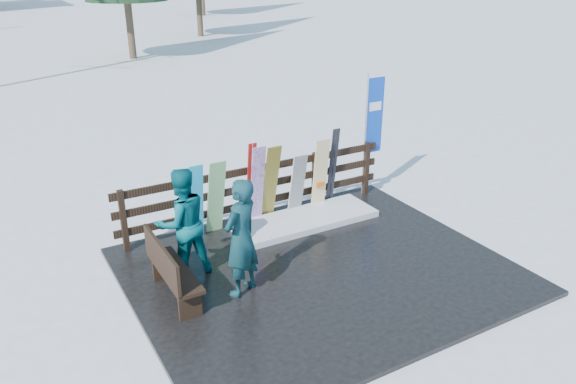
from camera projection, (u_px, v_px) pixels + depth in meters
ground at (319, 273)px, 9.35m from camera, size 700.00×700.00×0.00m
deck at (319, 271)px, 9.33m from camera, size 6.00×5.00×0.08m
fence at (258, 188)px, 10.81m from camera, size 5.60×0.10×1.15m
snow_patch at (305, 220)px, 10.89m from camera, size 2.82×1.00×0.12m
bench at (170, 269)px, 8.31m from camera, size 0.41×1.50×0.97m
snowboard_0 at (196, 202)px, 9.99m from camera, size 0.26×0.22×1.47m
snowboard_1 at (216, 198)px, 10.16m from camera, size 0.31×0.39×1.49m
snowboard_2 at (270, 183)px, 10.65m from camera, size 0.29×0.42×1.59m
snowboard_3 at (257, 186)px, 10.52m from camera, size 0.26×0.29×1.61m
snowboard_4 at (297, 185)px, 10.99m from camera, size 0.30×0.29×1.29m
snowboard_5 at (320, 175)px, 11.18m from camera, size 0.31×0.20×1.51m
ski_pair_a at (251, 184)px, 10.52m from camera, size 0.16×0.25×1.67m
ski_pair_b at (333, 167)px, 11.37m from camera, size 0.17×0.22×1.66m
rental_flag at (372, 120)px, 11.73m from camera, size 0.45×0.04×2.60m
person_front at (241, 238)px, 8.33m from camera, size 0.81×0.71×1.87m
person_back at (182, 223)px, 8.84m from camera, size 0.93×0.74×1.82m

